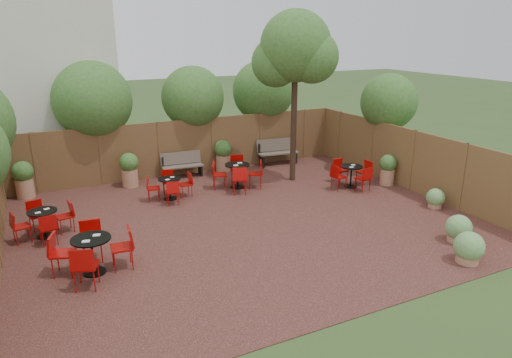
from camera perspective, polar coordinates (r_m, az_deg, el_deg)
name	(u,v)px	position (r m, az deg, el deg)	size (l,w,h in m)	color
ground	(245,221)	(12.79, -1.38, -5.24)	(80.00, 80.00, 0.00)	#354F23
courtyard_paving	(245,221)	(12.79, -1.38, -5.20)	(12.00, 10.00, 0.02)	#331715
fence_back	(187,147)	(16.93, -8.54, 3.94)	(12.00, 0.08, 2.00)	#52311E
fence_right	(412,161)	(15.79, 18.78, 2.16)	(0.08, 10.00, 2.00)	#52311E
neighbour_building	(36,61)	(18.72, -25.56, 13.07)	(5.00, 4.00, 8.00)	beige
overhang_foliage	(135,110)	(14.60, -14.73, 8.22)	(15.52, 10.49, 2.63)	#315E1E
courtyard_tree	(295,52)	(15.48, 4.90, 15.36)	(2.55, 2.45, 5.69)	black
park_bench_left	(182,164)	(16.62, -9.15, 1.79)	(1.47, 0.56, 0.89)	brown
park_bench_right	(277,151)	(18.06, 2.64, 3.45)	(1.64, 0.69, 0.98)	brown
bistro_tables	(194,199)	(13.24, -7.73, -2.43)	(10.90, 5.58, 0.95)	black
planters	(180,167)	(15.76, -9.42, 1.50)	(11.66, 4.58, 1.18)	#A87254
low_shrubs	(457,229)	(12.51, 23.57, -5.64)	(2.57, 3.43, 0.73)	#A87254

